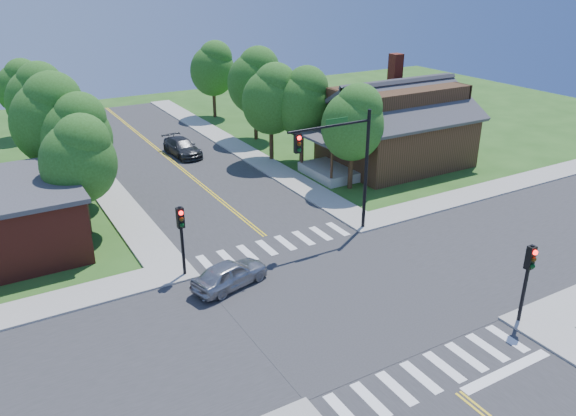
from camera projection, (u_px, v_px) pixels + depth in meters
ground at (340, 297)px, 26.48m from camera, size 100.00×100.00×0.00m
road_ns at (340, 297)px, 26.47m from camera, size 10.00×90.00×0.04m
road_ew at (340, 297)px, 26.47m from camera, size 90.00×10.00×0.04m
intersection_patch at (340, 297)px, 26.48m from camera, size 10.20×10.20×0.06m
sidewalk_ne at (387, 155)px, 46.33m from camera, size 40.00×40.00×0.14m
crosswalk_north at (276, 245)px, 31.39m from camera, size 8.85×2.00×0.01m
crosswalk_south at (433, 372)px, 21.54m from camera, size 8.85×2.00×0.01m
centerline at (340, 297)px, 26.46m from camera, size 0.30×90.00×0.01m
stop_bar at (507, 372)px, 21.60m from camera, size 4.60×0.45×0.09m
signal_mast_ne at (343, 155)px, 30.82m from camera, size 5.30×0.42×7.20m
signal_pole_se at (529, 270)px, 23.55m from camera, size 0.34×0.42×3.80m
signal_pole_nw at (181, 228)px, 27.27m from camera, size 0.34×0.42×3.80m
house_ne at (396, 122)px, 43.46m from camera, size 13.05×8.80×7.11m
tree_e_a at (354, 121)px, 37.76m from camera, size 4.35×4.13×7.39m
tree_e_b at (303, 100)px, 43.07m from camera, size 4.48×4.26×7.62m
tree_e_c at (256, 79)px, 48.91m from camera, size 4.85×4.61×8.24m
tree_e_d at (213, 67)px, 56.65m from camera, size 4.56×4.34×7.76m
tree_w_a at (80, 157)px, 31.04m from camera, size 4.21×4.00×7.15m
tree_w_b at (51, 117)px, 35.86m from camera, size 4.99×4.74×8.48m
tree_w_c at (38, 98)px, 42.74m from camera, size 4.69×4.46×7.98m
tree_w_d at (21, 86)px, 49.90m from camera, size 4.17×3.97×7.10m
tree_house at (272, 97)px, 43.38m from camera, size 4.59×4.36×7.80m
tree_bldg at (78, 133)px, 35.03m from camera, size 4.36×4.15×7.42m
car_silver at (230, 275)px, 27.12m from camera, size 3.59×4.77×1.35m
car_dgrey at (182, 148)px, 46.23m from camera, size 2.63×5.00×1.37m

